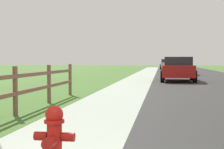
% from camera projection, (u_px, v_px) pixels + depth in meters
% --- Properties ---
extents(ground_plane, '(120.00, 120.00, 0.00)m').
position_uv_depth(ground_plane, '(155.00, 76.00, 26.74)').
color(ground_plane, '#466F2E').
extents(road_asphalt, '(7.00, 66.00, 0.01)m').
position_uv_depth(road_asphalt, '(197.00, 75.00, 28.20)').
color(road_asphalt, '#2E2E2E').
rests_on(road_asphalt, ground).
extents(curb_concrete, '(6.00, 66.00, 0.01)m').
position_uv_depth(curb_concrete, '(120.00, 75.00, 29.15)').
color(curb_concrete, '#A3AE9E').
rests_on(curb_concrete, ground).
extents(grass_verge, '(5.00, 66.00, 0.00)m').
position_uv_depth(grass_verge, '(103.00, 75.00, 29.37)').
color(grass_verge, '#466F2E').
rests_on(grass_verge, ground).
extents(fire_hydrant, '(0.47, 0.39, 0.73)m').
position_uv_depth(fire_hydrant, '(54.00, 136.00, 3.81)').
color(fire_hydrant, red).
rests_on(fire_hydrant, ground).
extents(rail_fence, '(0.11, 9.21, 1.11)m').
position_uv_depth(rail_fence, '(15.00, 87.00, 7.50)').
color(rail_fence, brown).
rests_on(rail_fence, ground).
extents(parked_suv_red, '(2.09, 4.44, 1.45)m').
position_uv_depth(parked_suv_red, '(178.00, 69.00, 20.22)').
color(parked_suv_red, maroon).
rests_on(parked_suv_red, ground).
extents(parked_car_white, '(2.14, 4.82, 1.54)m').
position_uv_depth(parked_car_white, '(180.00, 65.00, 29.94)').
color(parked_car_white, white).
rests_on(parked_car_white, ground).
extents(parked_car_black, '(2.31, 4.68, 1.56)m').
position_uv_depth(parked_car_black, '(174.00, 65.00, 39.09)').
color(parked_car_black, black).
rests_on(parked_car_black, ground).
extents(parked_car_beige, '(2.19, 5.00, 1.44)m').
position_uv_depth(parked_car_beige, '(167.00, 64.00, 49.13)').
color(parked_car_beige, '#C6B793').
rests_on(parked_car_beige, ground).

